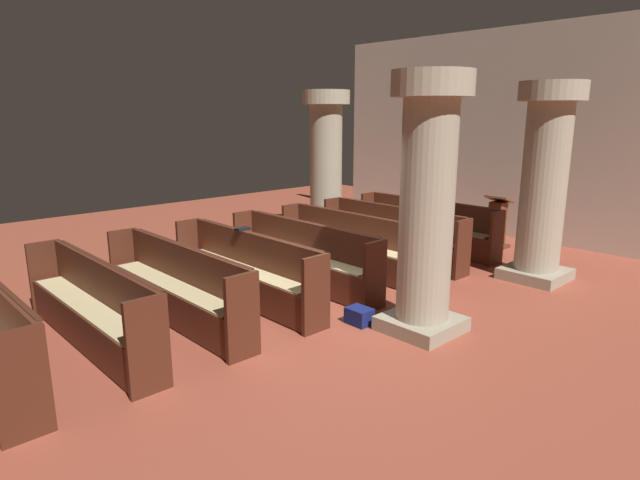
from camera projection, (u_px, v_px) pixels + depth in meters
ground_plane at (320, 302)px, 7.84m from camera, size 19.20×19.20×0.00m
back_wall at (527, 135)px, 11.36m from camera, size 10.00×0.16×4.50m
pew_row_0 at (427, 224)px, 10.71m from camera, size 3.16×0.46×1.00m
pew_row_1 at (391, 232)px, 9.97m from camera, size 3.16×0.46×1.00m
pew_row_2 at (350, 242)px, 9.23m from camera, size 3.16×0.47×1.00m
pew_row_3 at (302, 253)px, 8.49m from camera, size 3.16×0.46×1.00m
pew_row_4 at (245, 267)px, 7.75m from camera, size 3.16×0.46×1.00m
pew_row_5 at (176, 283)px, 7.01m from camera, size 3.16×0.47×1.00m
pew_row_6 at (90, 303)px, 6.27m from camera, size 3.16×0.46×1.00m
pillar_aisle_side at (544, 180)px, 8.54m from camera, size 1.03×1.03×3.20m
pillar_far_side at (326, 161)px, 11.77m from camera, size 1.03×1.03×3.20m
pillar_aisle_rear at (427, 202)px, 6.43m from camera, size 0.96×0.96×3.20m
lectern at (497, 226)px, 10.92m from camera, size 0.48×0.45×1.08m
hymn_book at (243, 229)px, 7.98m from camera, size 0.13×0.22×0.03m
kneeler_box_navy at (359, 316)px, 7.00m from camera, size 0.33×0.25×0.22m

